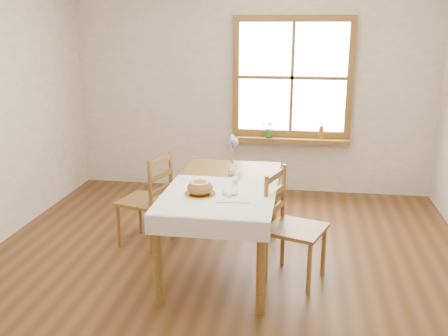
{
  "coord_description": "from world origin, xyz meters",
  "views": [
    {
      "loc": [
        0.64,
        -3.73,
        2.08
      ],
      "look_at": [
        0.0,
        0.3,
        0.9
      ],
      "focal_mm": 40.0,
      "sensor_mm": 36.0,
      "label": 1
    }
  ],
  "objects_px": {
    "chair_right": "(296,227)",
    "flower_vase": "(233,170)",
    "bread_plate": "(200,194)",
    "chair_left": "(144,199)",
    "dining_table": "(224,194)"
  },
  "relations": [
    {
      "from": "chair_left",
      "to": "flower_vase",
      "type": "height_order",
      "value": "chair_left"
    },
    {
      "from": "bread_plate",
      "to": "chair_left",
      "type": "bearing_deg",
      "value": 137.08
    },
    {
      "from": "chair_right",
      "to": "flower_vase",
      "type": "relative_size",
      "value": 10.59
    },
    {
      "from": "dining_table",
      "to": "flower_vase",
      "type": "xyz_separation_m",
      "value": [
        0.03,
        0.32,
        0.13
      ]
    },
    {
      "from": "flower_vase",
      "to": "bread_plate",
      "type": "bearing_deg",
      "value": -105.35
    },
    {
      "from": "chair_left",
      "to": "bread_plate",
      "type": "xyz_separation_m",
      "value": [
        0.68,
        -0.63,
        0.31
      ]
    },
    {
      "from": "bread_plate",
      "to": "chair_right",
      "type": "bearing_deg",
      "value": 10.61
    },
    {
      "from": "chair_left",
      "to": "chair_right",
      "type": "relative_size",
      "value": 0.98
    },
    {
      "from": "bread_plate",
      "to": "dining_table",
      "type": "bearing_deg",
      "value": 65.22
    },
    {
      "from": "dining_table",
      "to": "chair_right",
      "type": "xyz_separation_m",
      "value": [
        0.63,
        -0.17,
        -0.2
      ]
    },
    {
      "from": "chair_right",
      "to": "flower_vase",
      "type": "bearing_deg",
      "value": 70.1
    },
    {
      "from": "dining_table",
      "to": "chair_right",
      "type": "height_order",
      "value": "chair_right"
    },
    {
      "from": "chair_left",
      "to": "bread_plate",
      "type": "relative_size",
      "value": 3.75
    },
    {
      "from": "chair_left",
      "to": "bread_plate",
      "type": "height_order",
      "value": "chair_left"
    },
    {
      "from": "dining_table",
      "to": "chair_right",
      "type": "bearing_deg",
      "value": -15.05
    }
  ]
}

